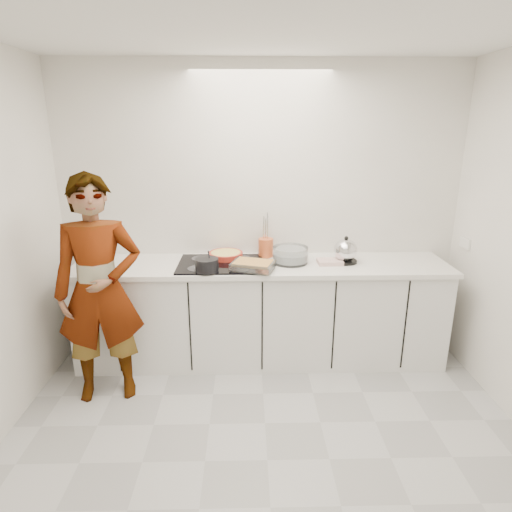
{
  "coord_description": "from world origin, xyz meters",
  "views": [
    {
      "loc": [
        -0.12,
        -2.23,
        2.06
      ],
      "look_at": [
        -0.05,
        1.05,
        1.05
      ],
      "focal_mm": 30.0,
      "sensor_mm": 36.0,
      "label": 1
    }
  ],
  "objects_px": {
    "hob": "(221,264)",
    "tart_dish": "(226,255)",
    "mixing_bowl": "(290,256)",
    "cook": "(100,291)",
    "kettle": "(345,251)",
    "baking_dish": "(253,265)",
    "utensil_crock": "(266,248)",
    "saucepan": "(207,265)"
  },
  "relations": [
    {
      "from": "hob",
      "to": "tart_dish",
      "type": "relative_size",
      "value": 1.96
    },
    {
      "from": "mixing_bowl",
      "to": "cook",
      "type": "relative_size",
      "value": 0.23
    },
    {
      "from": "mixing_bowl",
      "to": "kettle",
      "type": "distance_m",
      "value": 0.48
    },
    {
      "from": "tart_dish",
      "to": "baking_dish",
      "type": "xyz_separation_m",
      "value": [
        0.24,
        -0.32,
        0.01
      ]
    },
    {
      "from": "tart_dish",
      "to": "utensil_crock",
      "type": "xyz_separation_m",
      "value": [
        0.36,
        0.08,
        0.04
      ]
    },
    {
      "from": "hob",
      "to": "baking_dish",
      "type": "distance_m",
      "value": 0.33
    },
    {
      "from": "tart_dish",
      "to": "baking_dish",
      "type": "relative_size",
      "value": 0.94
    },
    {
      "from": "hob",
      "to": "saucepan",
      "type": "distance_m",
      "value": 0.24
    },
    {
      "from": "saucepan",
      "to": "utensil_crock",
      "type": "bearing_deg",
      "value": 41.53
    },
    {
      "from": "mixing_bowl",
      "to": "kettle",
      "type": "relative_size",
      "value": 1.47
    },
    {
      "from": "mixing_bowl",
      "to": "cook",
      "type": "bearing_deg",
      "value": -159.92
    },
    {
      "from": "mixing_bowl",
      "to": "kettle",
      "type": "height_order",
      "value": "kettle"
    },
    {
      "from": "tart_dish",
      "to": "mixing_bowl",
      "type": "height_order",
      "value": "mixing_bowl"
    },
    {
      "from": "saucepan",
      "to": "baking_dish",
      "type": "relative_size",
      "value": 0.63
    },
    {
      "from": "tart_dish",
      "to": "baking_dish",
      "type": "bearing_deg",
      "value": -53.57
    },
    {
      "from": "saucepan",
      "to": "mixing_bowl",
      "type": "xyz_separation_m",
      "value": [
        0.7,
        0.25,
        -0.0
      ]
    },
    {
      "from": "tart_dish",
      "to": "cook",
      "type": "bearing_deg",
      "value": -144.29
    },
    {
      "from": "utensil_crock",
      "to": "kettle",
      "type": "bearing_deg",
      "value": -15.81
    },
    {
      "from": "saucepan",
      "to": "utensil_crock",
      "type": "height_order",
      "value": "saucepan"
    },
    {
      "from": "hob",
      "to": "kettle",
      "type": "bearing_deg",
      "value": 2.1
    },
    {
      "from": "tart_dish",
      "to": "hob",
      "type": "bearing_deg",
      "value": -103.71
    },
    {
      "from": "cook",
      "to": "tart_dish",
      "type": "bearing_deg",
      "value": 24.6
    },
    {
      "from": "saucepan",
      "to": "mixing_bowl",
      "type": "height_order",
      "value": "saucepan"
    },
    {
      "from": "mixing_bowl",
      "to": "kettle",
      "type": "xyz_separation_m",
      "value": [
        0.48,
        -0.0,
        0.03
      ]
    },
    {
      "from": "hob",
      "to": "baking_dish",
      "type": "xyz_separation_m",
      "value": [
        0.28,
        -0.17,
        0.04
      ]
    },
    {
      "from": "utensil_crock",
      "to": "baking_dish",
      "type": "bearing_deg",
      "value": -107.02
    },
    {
      "from": "mixing_bowl",
      "to": "utensil_crock",
      "type": "height_order",
      "value": "utensil_crock"
    },
    {
      "from": "tart_dish",
      "to": "utensil_crock",
      "type": "relative_size",
      "value": 2.2
    },
    {
      "from": "baking_dish",
      "to": "kettle",
      "type": "bearing_deg",
      "value": 14.28
    },
    {
      "from": "mixing_bowl",
      "to": "utensil_crock",
      "type": "relative_size",
      "value": 2.41
    },
    {
      "from": "tart_dish",
      "to": "utensil_crock",
      "type": "height_order",
      "value": "utensil_crock"
    },
    {
      "from": "mixing_bowl",
      "to": "utensil_crock",
      "type": "xyz_separation_m",
      "value": [
        -0.21,
        0.19,
        0.02
      ]
    },
    {
      "from": "hob",
      "to": "kettle",
      "type": "distance_m",
      "value": 1.09
    },
    {
      "from": "kettle",
      "to": "utensil_crock",
      "type": "relative_size",
      "value": 1.64
    },
    {
      "from": "utensil_crock",
      "to": "mixing_bowl",
      "type": "bearing_deg",
      "value": -43.06
    },
    {
      "from": "baking_dish",
      "to": "mixing_bowl",
      "type": "bearing_deg",
      "value": 32.27
    },
    {
      "from": "mixing_bowl",
      "to": "utensil_crock",
      "type": "distance_m",
      "value": 0.28
    },
    {
      "from": "hob",
      "to": "kettle",
      "type": "xyz_separation_m",
      "value": [
        1.08,
        0.04,
        0.09
      ]
    },
    {
      "from": "baking_dish",
      "to": "utensil_crock",
      "type": "bearing_deg",
      "value": 72.98
    },
    {
      "from": "kettle",
      "to": "mixing_bowl",
      "type": "bearing_deg",
      "value": 179.81
    },
    {
      "from": "hob",
      "to": "utensil_crock",
      "type": "distance_m",
      "value": 0.47
    },
    {
      "from": "tart_dish",
      "to": "kettle",
      "type": "distance_m",
      "value": 1.05
    }
  ]
}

